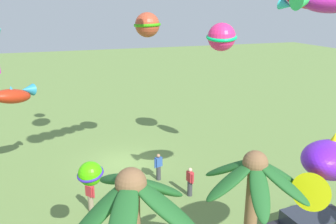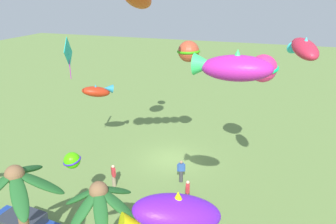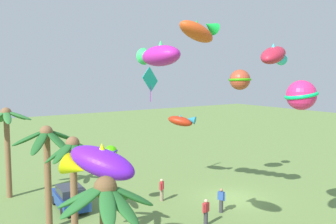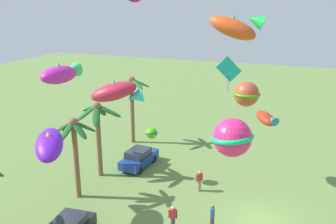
{
  "view_description": "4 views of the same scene",
  "coord_description": "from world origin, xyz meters",
  "px_view_note": "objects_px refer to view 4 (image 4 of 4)",
  "views": [
    {
      "loc": [
        3.46,
        19.3,
        9.48
      ],
      "look_at": [
        -1.24,
        5.37,
        4.9
      ],
      "focal_mm": 36.34,
      "sensor_mm": 36.0,
      "label": 1
    },
    {
      "loc": [
        -6.75,
        20.7,
        12.19
      ],
      "look_at": [
        -1.47,
        4.99,
        5.87
      ],
      "focal_mm": 34.62,
      "sensor_mm": 36.0,
      "label": 2
    },
    {
      "loc": [
        -19.16,
        18.83,
        8.99
      ],
      "look_at": [
        -0.31,
        5.9,
        6.61
      ],
      "focal_mm": 40.53,
      "sensor_mm": 36.0,
      "label": 3
    },
    {
      "loc": [
        -20.36,
        -1.53,
        13.27
      ],
      "look_at": [
        -0.5,
        5.89,
        6.71
      ],
      "focal_mm": 38.64,
      "sensor_mm": 36.0,
      "label": 4
    }
  ],
  "objects_px": {
    "palm_tree_0": "(97,121)",
    "kite_fish_3": "(50,144)",
    "kite_fish_2": "(236,26)",
    "kite_diamond_7": "(229,70)",
    "spectator_2": "(212,216)",
    "kite_fish_0": "(267,118)",
    "kite_fish_6": "(117,92)",
    "spectator_0": "(199,181)",
    "kite_ball_8": "(232,137)",
    "kite_fish_4": "(61,74)",
    "palm_tree_3": "(74,139)",
    "kite_ball_5": "(152,133)",
    "kite_ball_1": "(247,94)",
    "spectator_1": "(173,218)",
    "parked_car_1": "(139,158)",
    "palm_tree_2": "(132,93)"
  },
  "relations": [
    {
      "from": "kite_fish_3",
      "to": "kite_diamond_7",
      "type": "xyz_separation_m",
      "value": [
        9.68,
        -8.7,
        3.38
      ]
    },
    {
      "from": "palm_tree_3",
      "to": "kite_ball_1",
      "type": "xyz_separation_m",
      "value": [
        -0.17,
        -11.24,
        4.16
      ]
    },
    {
      "from": "palm_tree_3",
      "to": "kite_fish_0",
      "type": "bearing_deg",
      "value": -59.67
    },
    {
      "from": "spectator_0",
      "to": "spectator_1",
      "type": "bearing_deg",
      "value": 177.5
    },
    {
      "from": "palm_tree_0",
      "to": "kite_fish_2",
      "type": "bearing_deg",
      "value": -94.55
    },
    {
      "from": "spectator_0",
      "to": "kite_fish_6",
      "type": "xyz_separation_m",
      "value": [
        -10.26,
        0.79,
        8.92
      ]
    },
    {
      "from": "kite_ball_1",
      "to": "kite_fish_4",
      "type": "relative_size",
      "value": 0.6
    },
    {
      "from": "spectator_0",
      "to": "kite_diamond_7",
      "type": "height_order",
      "value": "kite_diamond_7"
    },
    {
      "from": "parked_car_1",
      "to": "kite_fish_2",
      "type": "relative_size",
      "value": 1.16
    },
    {
      "from": "kite_fish_4",
      "to": "kite_ball_8",
      "type": "height_order",
      "value": "kite_fish_4"
    },
    {
      "from": "palm_tree_2",
      "to": "kite_ball_8",
      "type": "height_order",
      "value": "kite_ball_8"
    },
    {
      "from": "palm_tree_3",
      "to": "kite_diamond_7",
      "type": "xyz_separation_m",
      "value": [
        7.01,
        -8.86,
        4.07
      ]
    },
    {
      "from": "parked_car_1",
      "to": "kite_fish_4",
      "type": "relative_size",
      "value": 1.47
    },
    {
      "from": "kite_fish_4",
      "to": "kite_fish_6",
      "type": "relative_size",
      "value": 1.16
    },
    {
      "from": "kite_ball_5",
      "to": "kite_fish_3",
      "type": "bearing_deg",
      "value": 150.22
    },
    {
      "from": "spectator_2",
      "to": "kite_fish_0",
      "type": "bearing_deg",
      "value": -16.57
    },
    {
      "from": "kite_diamond_7",
      "to": "kite_ball_5",
      "type": "bearing_deg",
      "value": 121.83
    },
    {
      "from": "kite_ball_1",
      "to": "kite_ball_8",
      "type": "distance_m",
      "value": 4.64
    },
    {
      "from": "palm_tree_0",
      "to": "kite_diamond_7",
      "type": "bearing_deg",
      "value": -68.5
    },
    {
      "from": "palm_tree_0",
      "to": "kite_fish_4",
      "type": "xyz_separation_m",
      "value": [
        -7.44,
        -2.74,
        5.17
      ]
    },
    {
      "from": "spectator_0",
      "to": "kite_fish_3",
      "type": "relative_size",
      "value": 0.41
    },
    {
      "from": "kite_ball_5",
      "to": "kite_diamond_7",
      "type": "height_order",
      "value": "kite_diamond_7"
    },
    {
      "from": "kite_fish_0",
      "to": "kite_fish_3",
      "type": "distance_m",
      "value": 15.1
    },
    {
      "from": "parked_car_1",
      "to": "palm_tree_2",
      "type": "bearing_deg",
      "value": 31.01
    },
    {
      "from": "kite_fish_2",
      "to": "kite_fish_3",
      "type": "bearing_deg",
      "value": 118.13
    },
    {
      "from": "kite_fish_2",
      "to": "kite_fish_4",
      "type": "distance_m",
      "value": 10.25
    },
    {
      "from": "kite_fish_3",
      "to": "kite_fish_4",
      "type": "distance_m",
      "value": 5.38
    },
    {
      "from": "palm_tree_3",
      "to": "kite_diamond_7",
      "type": "distance_m",
      "value": 12.0
    },
    {
      "from": "kite_fish_6",
      "to": "kite_diamond_7",
      "type": "bearing_deg",
      "value": -8.01
    },
    {
      "from": "spectator_0",
      "to": "kite_ball_8",
      "type": "height_order",
      "value": "kite_ball_8"
    },
    {
      "from": "spectator_0",
      "to": "kite_fish_4",
      "type": "xyz_separation_m",
      "value": [
        -7.79,
        5.29,
        8.91
      ]
    },
    {
      "from": "palm_tree_0",
      "to": "kite_fish_3",
      "type": "distance_m",
      "value": 6.12
    },
    {
      "from": "palm_tree_0",
      "to": "kite_fish_3",
      "type": "xyz_separation_m",
      "value": [
        -6.08,
        -0.44,
        0.5
      ]
    },
    {
      "from": "palm_tree_2",
      "to": "spectator_1",
      "type": "distance_m",
      "value": 15.19
    },
    {
      "from": "spectator_0",
      "to": "spectator_2",
      "type": "bearing_deg",
      "value": -154.14
    },
    {
      "from": "kite_fish_2",
      "to": "kite_diamond_7",
      "type": "distance_m",
      "value": 5.68
    },
    {
      "from": "kite_fish_0",
      "to": "kite_fish_6",
      "type": "relative_size",
      "value": 1.03
    },
    {
      "from": "spectator_2",
      "to": "kite_fish_0",
      "type": "distance_m",
      "value": 8.6
    },
    {
      "from": "parked_car_1",
      "to": "spectator_0",
      "type": "height_order",
      "value": "spectator_0"
    },
    {
      "from": "kite_fish_4",
      "to": "kite_fish_6",
      "type": "distance_m",
      "value": 5.13
    },
    {
      "from": "spectator_1",
      "to": "kite_ball_5",
      "type": "height_order",
      "value": "kite_ball_5"
    },
    {
      "from": "spectator_2",
      "to": "kite_fish_3",
      "type": "relative_size",
      "value": 0.41
    },
    {
      "from": "palm_tree_3",
      "to": "kite_fish_4",
      "type": "bearing_deg",
      "value": -148.68
    },
    {
      "from": "palm_tree_0",
      "to": "palm_tree_3",
      "type": "xyz_separation_m",
      "value": [
        -3.4,
        -0.29,
        -0.18
      ]
    },
    {
      "from": "spectator_2",
      "to": "kite_ball_1",
      "type": "relative_size",
      "value": 0.97
    },
    {
      "from": "spectator_2",
      "to": "kite_ball_1",
      "type": "distance_m",
      "value": 7.87
    },
    {
      "from": "kite_diamond_7",
      "to": "kite_ball_8",
      "type": "distance_m",
      "value": 12.04
    },
    {
      "from": "spectator_0",
      "to": "kite_ball_5",
      "type": "relative_size",
      "value": 1.2
    },
    {
      "from": "palm_tree_3",
      "to": "kite_fish_6",
      "type": "relative_size",
      "value": 2.48
    },
    {
      "from": "spectator_0",
      "to": "spectator_1",
      "type": "distance_m",
      "value": 5.06
    }
  ]
}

